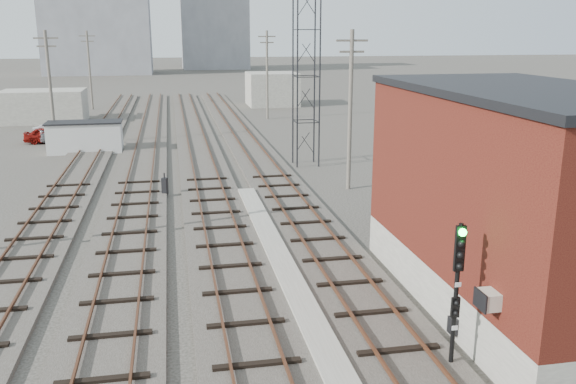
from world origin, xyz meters
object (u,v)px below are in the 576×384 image
object	(u,v)px
switch_stand	(165,186)
car_red	(49,135)
site_trailer	(85,137)
car_silver	(63,131)
car_grey	(66,134)
signal_mast	(457,285)

from	to	relation	value
switch_stand	car_red	xyz separation A→B (m)	(-9.42, 18.97, 0.07)
site_trailer	car_silver	world-z (taller)	site_trailer
site_trailer	car_grey	world-z (taller)	site_trailer
site_trailer	car_silver	size ratio (longest dim) A/B	1.19
switch_stand	car_silver	world-z (taller)	car_silver
site_trailer	car_silver	bearing A→B (deg)	112.42
signal_mast	car_silver	xyz separation A→B (m)	(-16.14, 39.96, -1.67)
signal_mast	car_grey	distance (m)	42.12
signal_mast	car_grey	world-z (taller)	signal_mast
car_red	car_grey	size ratio (longest dim) A/B	0.91
switch_stand	car_red	bearing A→B (deg)	140.46
signal_mast	car_silver	size ratio (longest dim) A/B	0.88
car_silver	car_grey	world-z (taller)	car_silver
switch_stand	site_trailer	xyz separation A→B (m)	(-5.93, 14.28, 0.59)
switch_stand	car_grey	world-z (taller)	switch_stand
signal_mast	car_red	size ratio (longest dim) A/B	1.07
switch_stand	car_silver	distance (m)	21.93
site_trailer	car_grey	xyz separation A→B (m)	(-2.22, 4.97, -0.57)
signal_mast	switch_stand	distance (m)	21.25
site_trailer	car_grey	bearing A→B (deg)	113.44
signal_mast	site_trailer	xyz separation A→B (m)	(-13.61, 34.01, -1.26)
car_red	car_silver	world-z (taller)	car_silver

